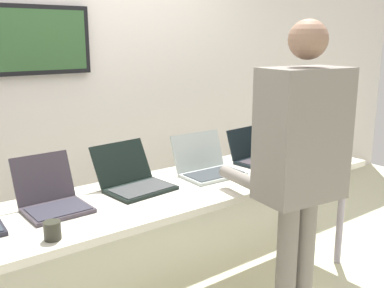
# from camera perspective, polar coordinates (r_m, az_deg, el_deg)

# --- Properties ---
(back_wall) EXTENTS (8.00, 0.11, 2.69)m
(back_wall) POSITION_cam_1_polar(r_m,az_deg,el_deg) (3.48, -13.34, 8.13)
(back_wall) COLOR silver
(back_wall) RESTS_ON ground
(workbench) EXTENTS (2.82, 0.70, 0.80)m
(workbench) POSITION_cam_1_polar(r_m,az_deg,el_deg) (2.65, -2.20, -6.60)
(workbench) COLOR beige
(workbench) RESTS_ON ground
(equipment_box) EXTENTS (0.33, 0.32, 0.32)m
(equipment_box) POSITION_cam_1_polar(r_m,az_deg,el_deg) (3.42, 13.90, 1.36)
(equipment_box) COLOR #55625B
(equipment_box) RESTS_ON workbench
(laptop_station_1) EXTENTS (0.31, 0.35, 0.26)m
(laptop_station_1) POSITION_cam_1_polar(r_m,az_deg,el_deg) (2.40, -17.37, -6.50)
(laptop_station_1) COLOR #3B343C
(laptop_station_1) RESTS_ON workbench
(laptop_station_2) EXTENTS (0.39, 0.41, 0.24)m
(laptop_station_2) POSITION_cam_1_polar(r_m,az_deg,el_deg) (2.61, -7.47, -4.41)
(laptop_station_2) COLOR black
(laptop_station_2) RESTS_ON workbench
(laptop_station_3) EXTENTS (0.38, 0.34, 0.25)m
(laptop_station_3) POSITION_cam_1_polar(r_m,az_deg,el_deg) (2.86, 1.93, -2.72)
(laptop_station_3) COLOR #ABB7B2
(laptop_station_3) RESTS_ON workbench
(laptop_station_4) EXTENTS (0.39, 0.32, 0.23)m
(laptop_station_4) POSITION_cam_1_polar(r_m,az_deg,el_deg) (3.18, 8.20, -1.24)
(laptop_station_4) COLOR black
(laptop_station_4) RESTS_ON workbench
(person) EXTENTS (0.49, 0.63, 1.74)m
(person) POSITION_cam_1_polar(r_m,az_deg,el_deg) (2.35, 13.56, -1.69)
(person) COLOR slate
(person) RESTS_ON ground
(coffee_mug) EXTENTS (0.07, 0.07, 0.08)m
(coffee_mug) POSITION_cam_1_polar(r_m,az_deg,el_deg) (2.05, -17.32, -10.45)
(coffee_mug) COLOR #2C2C22
(coffee_mug) RESTS_ON workbench
(paper_sheet) EXTENTS (0.25, 0.32, 0.00)m
(paper_sheet) POSITION_cam_1_polar(r_m,az_deg,el_deg) (2.91, 10.15, -3.75)
(paper_sheet) COLOR white
(paper_sheet) RESTS_ON workbench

